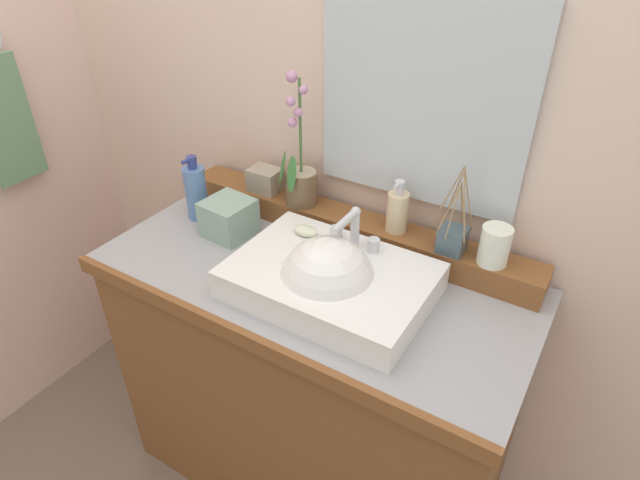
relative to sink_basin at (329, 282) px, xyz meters
name	(u,v)px	position (x,y,z in m)	size (l,w,h in m)	color
floor	(314,478)	(-0.08, 0.05, -0.97)	(3.10, 3.73, 0.10)	#746455
wall_back	(384,105)	(-0.08, 0.43, 0.31)	(3.10, 0.20, 2.45)	beige
vanity_cabinet	(313,386)	(-0.08, 0.05, -0.48)	(1.17, 0.56, 0.88)	brown
back_ledge	(350,227)	(-0.08, 0.26, 0.00)	(1.10, 0.11, 0.07)	brown
sink_basin	(329,282)	(0.00, 0.00, 0.00)	(0.49, 0.34, 0.27)	white
soap_bar	(306,231)	(-0.14, 0.10, 0.05)	(0.07, 0.04, 0.02)	beige
potted_plant	(300,178)	(-0.25, 0.25, 0.11)	(0.11, 0.12, 0.39)	brown
soap_dispenser	(397,211)	(0.06, 0.26, 0.09)	(0.06, 0.06, 0.15)	beige
tumbler_cup	(495,246)	(0.33, 0.24, 0.08)	(0.07, 0.07, 0.10)	white
reed_diffuser	(453,238)	(0.22, 0.24, 0.07)	(0.10, 0.08, 0.24)	#42545D
trinket_box	(265,180)	(-0.38, 0.26, 0.07)	(0.09, 0.08, 0.07)	gray
lotion_bottle	(196,192)	(-0.54, 0.12, 0.05)	(0.07, 0.07, 0.20)	#567DB4
tissue_box	(229,218)	(-0.40, 0.09, 0.01)	(0.13, 0.13, 0.11)	#87A896
mirror	(421,103)	(0.07, 0.32, 0.37)	(0.55, 0.02, 0.52)	silver
hand_towel	(7,121)	(-1.19, -0.04, 0.19)	(0.02, 0.17, 0.41)	gray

